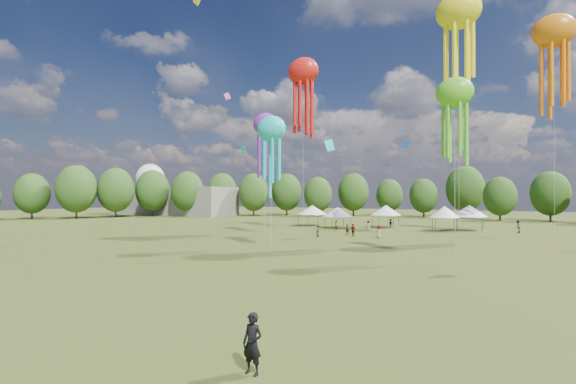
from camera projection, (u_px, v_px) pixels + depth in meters
The scene contains 10 objects.
ground at pixel (150, 312), 19.48m from camera, with size 300.00×300.00×0.00m, color #384416.
observer_main at pixel (252, 344), 12.74m from camera, with size 0.72×0.47×1.96m, color black.
spectator_near at pixel (318, 231), 54.91m from camera, with size 0.75×0.59×1.55m, color gray.
spectators_far at pixel (400, 227), 60.71m from camera, with size 26.69×18.67×1.91m.
festival_tents at pixel (387, 211), 68.92m from camera, with size 32.31×11.26×4.13m.
show_kites at pixel (405, 75), 52.15m from camera, with size 40.12×28.99×29.79m.
small_kites at pixel (407, 25), 56.76m from camera, with size 79.08×51.59×45.77m.
treeline at pixel (395, 191), 75.92m from camera, with size 201.57×95.24×13.43m.
hangar at pixel (172, 201), 117.54m from camera, with size 40.00×12.00×8.00m, color gray.
radome at pixel (150, 182), 130.65m from camera, with size 9.00×9.00×16.00m.
Camera 1 is at (15.45, -13.71, 5.74)m, focal length 24.85 mm.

